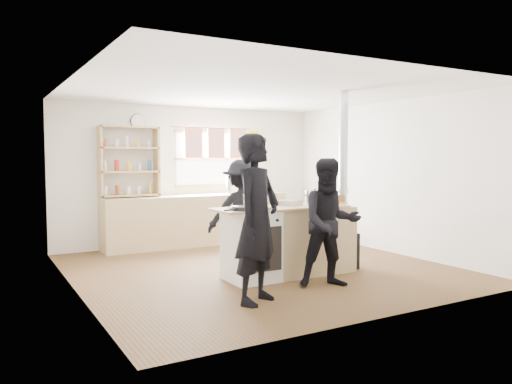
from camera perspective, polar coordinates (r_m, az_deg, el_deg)
ground at (r=7.18m, az=0.44°, el=-8.75°), size 5.00×5.00×0.01m
back_counter at (r=9.06m, az=-6.63°, el=-3.19°), size 3.40×0.55×0.90m
shelving_unit at (r=8.71m, az=-14.29°, el=3.44°), size 1.00×0.28×1.20m
thermos at (r=9.27m, az=-3.12°, el=0.77°), size 0.10×0.10×0.32m
cooking_island at (r=6.71m, az=3.89°, el=-5.56°), size 1.97×0.64×0.93m
skillet_greens at (r=6.11m, az=-1.34°, el=-1.83°), size 0.40×0.40×0.05m
roast_tray at (r=6.73m, az=3.83°, el=-1.20°), size 0.38×0.35×0.07m
stockpot_stove at (r=6.58m, az=-0.51°, el=-0.94°), size 0.23×0.23×0.19m
stockpot_counter at (r=7.02m, az=6.76°, el=-0.55°), size 0.29×0.29×0.21m
bread_board at (r=7.07m, az=9.16°, el=-0.91°), size 0.34×0.30×0.12m
flue_heater at (r=7.18m, az=9.86°, el=-3.51°), size 0.35×0.35×2.50m
person_near_left at (r=5.38m, az=0.14°, el=-3.07°), size 0.80×0.72×1.83m
person_near_right at (r=6.13m, az=8.48°, el=-3.50°), size 0.92×0.83×1.57m
person_far at (r=7.22m, az=-1.55°, el=-2.42°), size 1.14×0.91×1.55m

